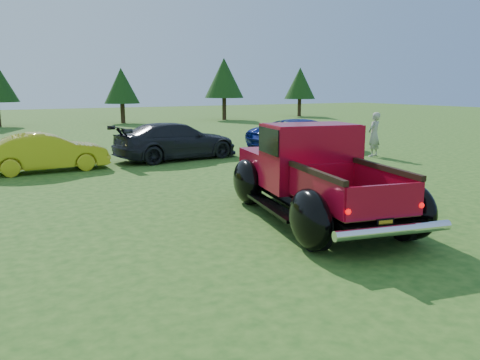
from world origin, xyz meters
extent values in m
plane|color=#234F16|center=(0.00, 0.00, 0.00)|extent=(120.00, 120.00, 0.00)
cylinder|color=#332114|center=(6.00, 30.00, 0.79)|extent=(0.36, 0.36, 1.58)
cone|color=black|center=(6.00, 30.00, 2.99)|extent=(2.82, 2.82, 2.82)
cylinder|color=#332114|center=(15.00, 29.50, 0.97)|extent=(0.36, 0.36, 1.94)
cone|color=black|center=(15.00, 29.50, 3.67)|extent=(3.46, 3.46, 3.46)
cylinder|color=#332114|center=(24.00, 30.50, 0.86)|extent=(0.36, 0.36, 1.73)
cone|color=black|center=(24.00, 30.50, 3.26)|extent=(3.07, 3.07, 3.07)
cylinder|color=black|center=(0.73, -1.65, 0.45)|extent=(0.44, 0.93, 0.89)
cylinder|color=black|center=(2.59, -2.04, 0.45)|extent=(0.44, 0.93, 0.89)
cylinder|color=black|center=(1.46, 1.84, 0.45)|extent=(0.44, 0.93, 0.89)
cylinder|color=black|center=(3.31, 1.45, 0.45)|extent=(0.44, 0.93, 0.89)
cube|color=black|center=(2.03, -0.04, 0.50)|extent=(2.60, 5.45, 0.22)
cube|color=maroon|center=(2.41, 1.76, 0.96)|extent=(2.20, 2.02, 0.69)
cube|color=silver|center=(2.58, 2.60, 0.95)|extent=(1.76, 0.43, 0.56)
cube|color=maroon|center=(2.11, 0.34, 1.34)|extent=(2.20, 1.66, 1.45)
cube|color=black|center=(2.11, 0.34, 1.73)|extent=(2.23, 1.56, 0.56)
cube|color=maroon|center=(2.11, 0.34, 2.03)|extent=(2.09, 1.53, 0.09)
cube|color=brown|center=(1.75, -1.41, 0.69)|extent=(1.93, 2.49, 0.06)
cube|color=maroon|center=(1.01, -1.26, 0.98)|extent=(0.51, 2.19, 0.58)
cube|color=maroon|center=(2.49, -1.56, 0.98)|extent=(0.51, 2.19, 0.58)
cube|color=maroon|center=(1.98, -0.32, 0.98)|extent=(1.48, 0.36, 0.58)
cube|color=maroon|center=(1.52, -2.50, 0.98)|extent=(1.49, 0.37, 0.58)
cube|color=black|center=(1.01, -1.26, 1.33)|extent=(0.55, 2.20, 0.10)
cube|color=black|center=(2.49, -1.56, 1.33)|extent=(0.55, 2.20, 0.10)
ellipsoid|color=black|center=(0.62, -1.63, 0.58)|extent=(0.74, 1.26, 0.98)
ellipsoid|color=black|center=(2.70, -2.06, 0.58)|extent=(0.74, 1.26, 0.98)
ellipsoid|color=black|center=(1.35, 1.86, 0.58)|extent=(0.74, 1.26, 0.98)
ellipsoid|color=black|center=(3.42, 1.43, 0.58)|extent=(0.74, 1.26, 0.98)
cube|color=black|center=(0.99, 0.12, 0.37)|extent=(0.83, 2.36, 0.07)
cube|color=black|center=(3.06, -0.32, 0.37)|extent=(0.83, 2.36, 0.07)
cylinder|color=silver|center=(1.47, -2.77, 0.56)|extent=(2.16, 0.62, 0.18)
cube|color=black|center=(1.51, -2.54, 0.61)|extent=(0.33, 0.09, 0.17)
cube|color=gold|center=(1.51, -2.56, 0.61)|extent=(0.26, 0.07, 0.11)
sphere|color=#CC0505|center=(0.82, -2.39, 0.87)|extent=(0.10, 0.10, 0.10)
sphere|color=#CC0505|center=(2.21, -2.68, 0.87)|extent=(0.10, 0.10, 0.10)
imported|color=gold|center=(-2.34, 9.26, 0.66)|extent=(4.04, 1.44, 1.33)
imported|color=black|center=(2.61, 9.72, 0.74)|extent=(5.27, 2.58, 1.48)
imported|color=navy|center=(8.50, 8.90, 0.74)|extent=(5.49, 2.77, 1.49)
imported|color=#A29F8D|center=(10.06, 6.31, 0.93)|extent=(0.78, 0.63, 1.85)
camera|label=1|loc=(-4.33, -7.97, 2.87)|focal=35.00mm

